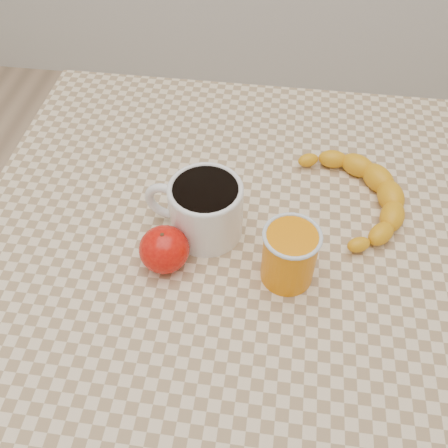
# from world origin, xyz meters

# --- Properties ---
(ground) EXTENTS (3.00, 3.00, 0.00)m
(ground) POSITION_xyz_m (0.00, 0.00, 0.00)
(ground) COLOR tan
(ground) RESTS_ON ground
(table) EXTENTS (0.80, 0.80, 0.75)m
(table) POSITION_xyz_m (0.00, 0.00, 0.66)
(table) COLOR beige
(table) RESTS_ON ground
(coffee_mug) EXTENTS (0.16, 0.13, 0.09)m
(coffee_mug) POSITION_xyz_m (-0.03, 0.00, 0.80)
(coffee_mug) COLOR white
(coffee_mug) RESTS_ON table
(orange_juice_glass) EXTENTS (0.08, 0.08, 0.09)m
(orange_juice_glass) POSITION_xyz_m (0.10, -0.07, 0.80)
(orange_juice_glass) COLOR orange
(orange_juice_glass) RESTS_ON table
(apple) EXTENTS (0.09, 0.09, 0.07)m
(apple) POSITION_xyz_m (-0.08, -0.07, 0.78)
(apple) COLOR #A90705
(apple) RESTS_ON table
(banana) EXTENTS (0.30, 0.34, 0.04)m
(banana) POSITION_xyz_m (0.20, 0.09, 0.77)
(banana) COLOR orange
(banana) RESTS_ON table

